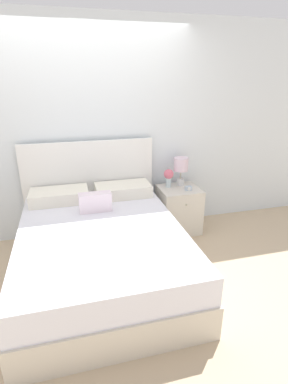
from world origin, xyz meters
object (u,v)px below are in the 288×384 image
Objects in this scene: nightstand at (179,209)px; alarm_clock at (188,188)px; table_lamp at (181,166)px; flower_vase at (169,176)px; bed at (101,247)px.

alarm_clock reaches higher than nightstand.
flower_vase is at bearing -170.59° from table_lamp.
table_lamp is 1.56× the size of flower_vase.
alarm_clock is at bearing 26.71° from bed.
table_lamp is at bearing 96.54° from alarm_clock.
table_lamp reaches higher than alarm_clock.
bed is at bearing -141.62° from flower_vase.
alarm_clock is at bearing -43.53° from flower_vase.
flower_vase is (0.99, 0.79, 0.43)m from bed.
nightstand is 7.34× the size of alarm_clock.
bed is 1.52m from table_lamp.
flower_vase is at bearing 38.38° from bed.
table_lamp is at bearing 66.32° from nightstand.
bed reaches higher than table_lamp.
flower_vase is at bearing 142.75° from nightstand.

